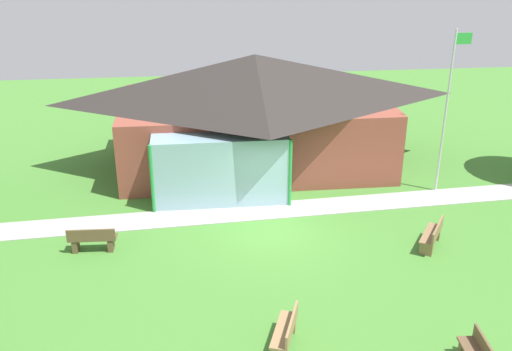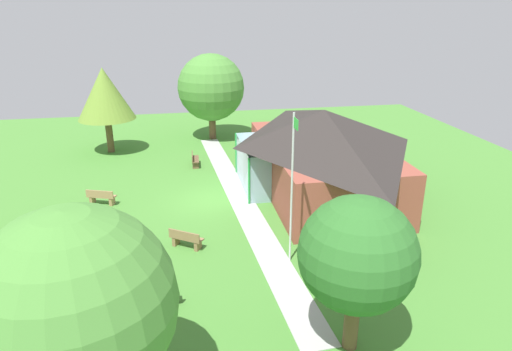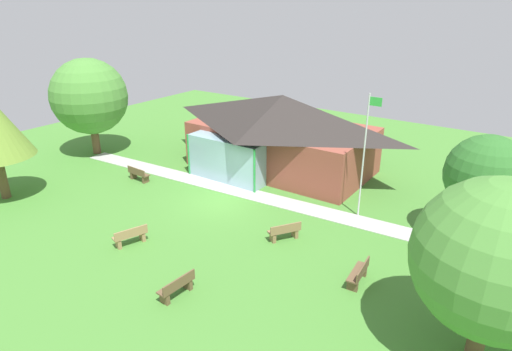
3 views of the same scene
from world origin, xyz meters
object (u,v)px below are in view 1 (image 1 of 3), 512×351
object	(u,v)px
flagpole	(447,106)
bench_mid_right	(432,236)
bench_mid_left	(92,240)
pavilion	(254,110)
bench_front_center	(286,332)

from	to	relation	value
flagpole	bench_mid_right	bearing A→B (deg)	-113.98
flagpole	bench_mid_right	distance (m)	5.43
flagpole	bench_mid_left	xyz separation A→B (m)	(-12.58, -3.22, -2.99)
pavilion	bench_front_center	distance (m)	11.86
bench_mid_left	flagpole	bearing A→B (deg)	16.67
bench_mid_right	bench_mid_left	size ratio (longest dim) A/B	0.98
pavilion	bench_mid_left	world-z (taller)	pavilion
flagpole	bench_mid_right	xyz separation A→B (m)	(-1.84, -4.14, -2.99)
pavilion	bench_mid_right	bearing A→B (deg)	-56.52
bench_mid_right	bench_mid_left	world-z (taller)	same
bench_front_center	bench_mid_left	world-z (taller)	same
pavilion	flagpole	distance (m)	7.60
pavilion	bench_mid_left	xyz separation A→B (m)	(-5.80, -6.53, -2.04)
bench_front_center	bench_mid_left	bearing A→B (deg)	65.73
pavilion	flagpole	world-z (taller)	flagpole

